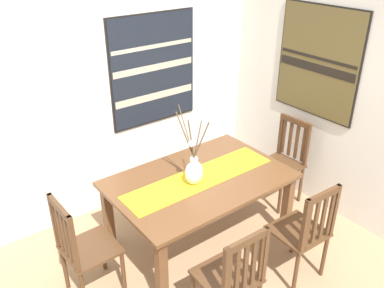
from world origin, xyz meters
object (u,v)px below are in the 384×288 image
(chair_0, at_px, (284,160))
(chair_2, at_px, (232,277))
(painting_on_back_wall, at_px, (153,70))
(painting_on_side_wall, at_px, (318,62))
(chair_3, at_px, (304,231))
(centerpiece_vase, at_px, (194,170))
(dining_table, at_px, (200,187))
(chair_1, at_px, (82,247))

(chair_0, xyz_separation_m, chair_2, (-1.63, -0.93, 0.00))
(painting_on_back_wall, xyz_separation_m, painting_on_side_wall, (1.25, -1.15, 0.13))
(chair_3, distance_m, painting_on_back_wall, 2.23)
(centerpiece_vase, xyz_separation_m, painting_on_side_wall, (1.58, -0.01, 0.71))
(chair_3, relative_size, painting_on_back_wall, 0.82)
(chair_2, xyz_separation_m, chair_3, (0.84, 0.02, -0.00))
(dining_table, distance_m, painting_on_back_wall, 1.39)
(chair_0, relative_size, painting_on_side_wall, 0.86)
(painting_on_back_wall, bearing_deg, chair_0, -48.23)
(chair_0, distance_m, chair_1, 2.38)
(chair_0, height_order, chair_2, chair_0)
(chair_0, bearing_deg, chair_3, -130.77)
(centerpiece_vase, distance_m, chair_1, 1.13)
(dining_table, relative_size, chair_2, 1.71)
(chair_2, bearing_deg, chair_0, 29.87)
(centerpiece_vase, relative_size, chair_1, 0.74)
(chair_2, bearing_deg, chair_1, 128.03)
(chair_1, bearing_deg, chair_3, -30.67)
(chair_1, xyz_separation_m, painting_on_back_wall, (1.40, 1.07, 0.94))
(chair_0, relative_size, painting_on_back_wall, 0.82)
(centerpiece_vase, distance_m, chair_3, 1.08)
(centerpiece_vase, xyz_separation_m, chair_0, (1.30, 0.05, -0.37))
(chair_1, height_order, painting_on_back_wall, painting_on_back_wall)
(dining_table, distance_m, chair_0, 1.21)
(chair_1, distance_m, chair_3, 1.84)
(chair_1, relative_size, painting_on_side_wall, 0.87)
(centerpiece_vase, bearing_deg, painting_on_back_wall, 73.93)
(dining_table, height_order, painting_on_back_wall, painting_on_back_wall)
(centerpiece_vase, relative_size, chair_0, 0.75)
(dining_table, height_order, centerpiece_vase, centerpiece_vase)
(chair_2, height_order, painting_on_back_wall, painting_on_back_wall)
(painting_on_side_wall, bearing_deg, centerpiece_vase, 179.54)
(centerpiece_vase, distance_m, chair_0, 1.35)
(chair_2, distance_m, painting_on_side_wall, 2.36)
(centerpiece_vase, bearing_deg, chair_1, 176.31)
(centerpiece_vase, height_order, painting_on_side_wall, painting_on_side_wall)
(dining_table, height_order, painting_on_side_wall, painting_on_side_wall)
(dining_table, relative_size, chair_0, 1.69)
(chair_2, bearing_deg, painting_on_back_wall, 72.16)
(painting_on_back_wall, distance_m, painting_on_side_wall, 1.71)
(dining_table, bearing_deg, chair_3, -65.77)
(dining_table, xyz_separation_m, painting_on_back_wall, (0.23, 1.10, 0.82))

